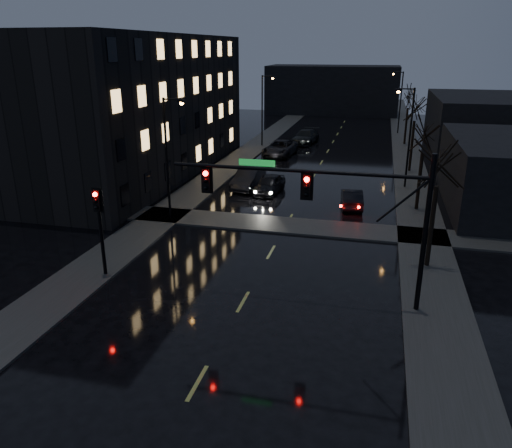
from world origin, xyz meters
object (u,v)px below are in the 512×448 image
Objects in this scene: oncoming_car_a at (269,184)px; oncoming_car_c at (280,148)px; oncoming_car_b at (248,179)px; oncoming_car_d at (306,137)px; lead_car at (352,198)px.

oncoming_car_c is (-1.97, 14.38, 0.09)m from oncoming_car_a.
oncoming_car_c is at bearing 93.19° from oncoming_car_b.
oncoming_car_b is 0.82× the size of oncoming_car_c.
oncoming_car_a is 22.17m from oncoming_car_d.
oncoming_car_c is 18.63m from lead_car.
oncoming_car_c reaches higher than oncoming_car_a.
oncoming_car_d is (-0.41, 22.17, 0.10)m from oncoming_car_a.
oncoming_car_c is 1.04× the size of oncoming_car_d.
oncoming_car_c is at bearing -69.57° from lead_car.
oncoming_car_b is 0.85× the size of oncoming_car_d.
oncoming_car_b is 21.22m from oncoming_car_d.
oncoming_car_c reaches higher than oncoming_car_b.
oncoming_car_d reaches higher than oncoming_car_a.
oncoming_car_c is at bearing 104.09° from oncoming_car_a.
lead_car is at bearing -17.12° from oncoming_car_b.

